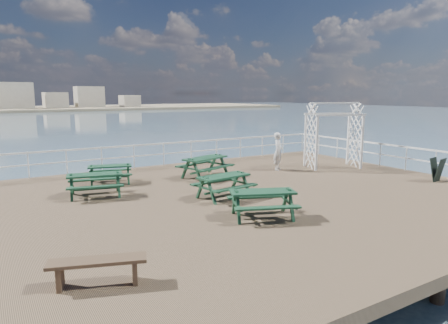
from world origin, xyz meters
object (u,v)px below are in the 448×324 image
person (278,151)px  picnic_table_e (224,181)px  trellis_arbor (333,139)px  picnic_table_d (263,198)px  flat_bench_far (98,266)px  picnic_table_c (205,163)px  picnic_table_b (95,180)px  picnic_table_a (110,170)px

person → picnic_table_e: bearing=173.9°
trellis_arbor → picnic_table_e: bearing=-145.0°
picnic_table_d → flat_bench_far: 5.22m
picnic_table_c → trellis_arbor: (6.17, -1.11, 0.74)m
picnic_table_b → trellis_arbor: bearing=11.0°
picnic_table_a → person: size_ratio=1.12×
picnic_table_a → picnic_table_d: picnic_table_d is taller
picnic_table_e → flat_bench_far: picnic_table_e is taller
picnic_table_c → picnic_table_d: (-1.24, -5.62, -0.05)m
trellis_arbor → person: 2.77m
picnic_table_b → picnic_table_d: picnic_table_b is taller
picnic_table_b → flat_bench_far: (-1.52, -6.53, -0.18)m
picnic_table_e → person: 5.45m
picnic_table_c → picnic_table_a: bearing=147.3°
picnic_table_b → picnic_table_a: bearing=73.3°
picnic_table_a → picnic_table_b: 1.99m
picnic_table_a → person: person is taller
picnic_table_b → picnic_table_c: (4.64, 0.79, 0.05)m
trellis_arbor → picnic_table_b: bearing=-162.9°
picnic_table_c → picnic_table_e: picnic_table_c is taller
picnic_table_e → flat_bench_far: bearing=-149.1°
trellis_arbor → picnic_table_c: bearing=-171.4°
flat_bench_far → picnic_table_c: bearing=68.9°
picnic_table_b → person: bearing=16.0°
picnic_table_a → trellis_arbor: (9.83, -2.05, 0.84)m
picnic_table_b → trellis_arbor: trellis_arbor is taller
picnic_table_b → picnic_table_e: size_ratio=1.06×
picnic_table_b → picnic_table_c: 4.71m
flat_bench_far → picnic_table_b: bearing=95.9°
picnic_table_b → person: (8.21, 0.47, 0.29)m
trellis_arbor → flat_bench_far: bearing=-134.5°
picnic_table_a → picnic_table_c: 3.79m
picnic_table_a → picnic_table_e: (2.62, -4.15, 0.05)m
picnic_table_e → picnic_table_c: bearing=64.2°
picnic_table_a → trellis_arbor: bearing=4.3°
picnic_table_d → person: bearing=70.4°
picnic_table_b → flat_bench_far: 6.70m
picnic_table_b → trellis_arbor: size_ratio=0.68×
picnic_table_b → picnic_table_d: (3.41, -4.83, -0.00)m
picnic_table_e → picnic_table_a: bearing=114.5°
picnic_table_c → picnic_table_d: picnic_table_c is taller
picnic_table_b → picnic_table_c: size_ratio=0.88×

